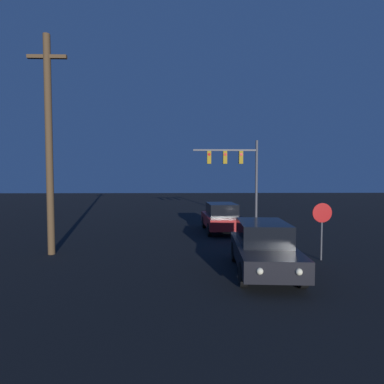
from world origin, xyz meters
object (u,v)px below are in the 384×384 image
object	(u,v)px
utility_pole	(49,142)
car_near	(263,247)
traffic_signal_mast	(238,166)
car_far	(221,217)
stop_sign	(322,220)

from	to	relation	value
utility_pole	car_near	bearing A→B (deg)	-17.39
utility_pole	traffic_signal_mast	bearing A→B (deg)	43.81
car_near	car_far	xyz separation A→B (m)	(-0.49, 7.37, 0.00)
car_near	traffic_signal_mast	xyz separation A→B (m)	(1.16, 11.36, 3.09)
car_near	stop_sign	distance (m)	3.00
car_far	stop_sign	world-z (taller)	stop_sign
stop_sign	utility_pole	world-z (taller)	utility_pole
car_far	utility_pole	xyz separation A→B (m)	(-7.56, -4.84, 3.70)
car_near	car_far	size ratio (longest dim) A/B	1.01
car_near	traffic_signal_mast	size ratio (longest dim) A/B	0.77
car_near	traffic_signal_mast	world-z (taller)	traffic_signal_mast
stop_sign	utility_pole	size ratio (longest dim) A/B	0.25
traffic_signal_mast	stop_sign	size ratio (longest dim) A/B	2.63
traffic_signal_mast	stop_sign	xyz separation A→B (m)	(1.42, -10.00, -2.42)
car_far	traffic_signal_mast	world-z (taller)	traffic_signal_mast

